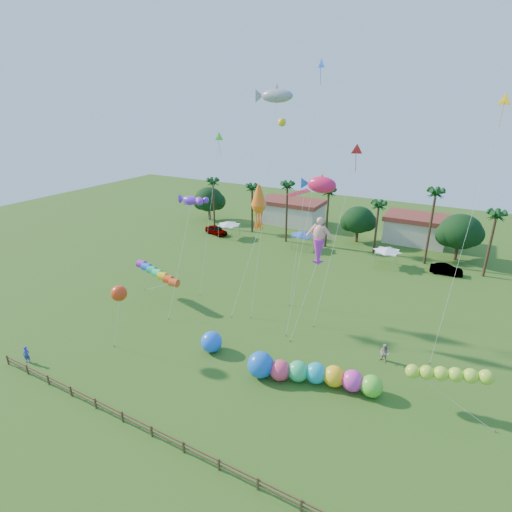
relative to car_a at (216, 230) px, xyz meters
The scene contains 23 objects.
ground 43.11m from the car_a, 57.57° to the right, with size 160.00×160.00×0.00m, color #285116.
tree_line 27.96m from the car_a, 15.93° to the left, with size 69.46×8.91×11.00m.
buildings_row 24.25m from the car_a, 34.22° to the left, with size 35.00×7.00×4.00m.
tent_row 17.22m from the car_a, ahead, with size 31.00×4.00×0.60m.
fence 48.27m from the car_a, 61.39° to the right, with size 36.12×0.12×1.00m.
car_a is the anchor object (origin of this frame).
car_b 39.39m from the car_a, ahead, with size 1.53×4.39×1.45m, color #4C4C54.
spectator_a 41.77m from the car_a, 81.14° to the right, with size 0.63×0.41×1.72m, color #313BAC.
spectator_b 43.77m from the car_a, 34.30° to the right, with size 0.92×0.72×1.89m, color #AF9491.
caterpillar_inflatable 43.84m from the car_a, 45.13° to the right, with size 11.82×4.71×2.42m.
blue_ball 37.46m from the car_a, 56.39° to the right, with size 2.12×2.12×2.12m, color #1C65FD.
rainbow_tube 27.76m from the car_a, 69.04° to the right, with size 8.60×2.65×3.77m.
green_worm 48.90m from the car_a, 36.75° to the right, with size 9.53×2.04×3.70m.
orange_ball_kite 37.89m from the car_a, 69.60° to the right, with size 2.45×1.91×7.05m.
merman_kite 36.70m from the car_a, 38.15° to the right, with size 2.48×4.98×12.12m.
fish_kite 36.74m from the car_a, 36.25° to the right, with size 4.80×6.58×16.31m.
shark_kite 35.90m from the car_a, 40.54° to the right, with size 5.15×7.22×24.71m.
squid_kite 30.68m from the car_a, 45.19° to the right, with size 2.17×5.47×14.84m.
lobster_kite 30.18m from the car_a, 60.69° to the right, with size 3.75×5.65×13.74m.
delta_kite_red 38.69m from the car_a, 30.27° to the right, with size 2.54×5.04×19.34m.
delta_kite_yellow 51.19m from the car_a, 25.42° to the right, with size 2.31×3.53×23.97m.
delta_kite_green 27.92m from the car_a, 53.12° to the right, with size 1.32×5.18×19.88m.
delta_kite_blue 38.12m from the car_a, 30.78° to the right, with size 1.37×4.89×27.54m.
Camera 1 is at (17.83, -22.19, 23.35)m, focal length 28.00 mm.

